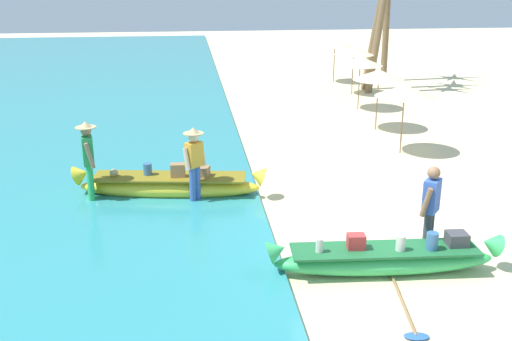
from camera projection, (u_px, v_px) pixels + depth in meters
name	position (u px, v px, depth m)	size (l,w,h in m)	color
ground_plane	(367.00, 246.00, 11.34)	(80.00, 80.00, 0.00)	beige
boat_green_foreground	(385.00, 258.00, 10.27)	(4.05, 0.84, 0.75)	#38B760
boat_yellow_midground	(170.00, 185.00, 13.63)	(4.36, 1.30, 0.81)	yellow
person_vendor_hatted	(194.00, 160.00, 13.03)	(0.54, 0.50, 1.73)	#3D5BA8
person_tourist_customer	(430.00, 208.00, 10.50)	(0.50, 0.55, 1.73)	#333842
person_vendor_assistant	(88.00, 157.00, 13.05)	(0.44, 0.58, 1.85)	green
parasol_row_0	(405.00, 91.00, 16.45)	(1.60, 1.60, 1.91)	#8E6B47
parasol_row_1	(379.00, 75.00, 18.86)	(1.60, 1.60, 1.91)	#8E6B47
parasol_row_2	(360.00, 61.00, 21.64)	(1.60, 1.60, 1.91)	#8E6B47
parasol_row_3	(354.00, 51.00, 24.24)	(1.60, 1.60, 1.91)	#8E6B47
parasol_row_4	(335.00, 43.00, 26.80)	(1.60, 1.60, 1.91)	#8E6B47
paddle	(407.00, 314.00, 9.07)	(0.44, 1.84, 0.05)	#8E6B47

